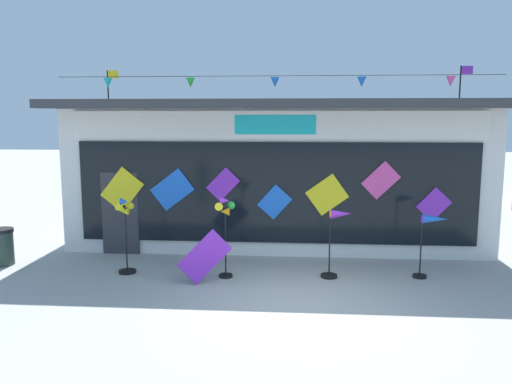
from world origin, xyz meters
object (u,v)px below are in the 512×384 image
trash_bin (2,246)px  display_kite_on_ground (205,257)px  wind_spinner_center_right (431,231)px  kite_shop_building (279,167)px  wind_spinner_far_left (125,231)px  wind_spinner_center_left (337,234)px  wind_spinner_left (225,221)px

trash_bin → display_kite_on_ground: (4.79, -0.92, 0.12)m
wind_spinner_center_right → trash_bin: bearing=178.6°
kite_shop_building → wind_spinner_far_left: bearing=-125.8°
kite_shop_building → display_kite_on_ground: 5.15m
wind_spinner_center_left → kite_shop_building: bearing=107.6°
wind_spinner_far_left → display_kite_on_ground: 1.89m
wind_spinner_center_left → wind_spinner_center_right: bearing=3.8°
wind_spinner_center_right → display_kite_on_ground: wind_spinner_center_right is taller
wind_spinner_center_left → display_kite_on_ground: wind_spinner_center_left is taller
wind_spinner_left → trash_bin: wind_spinner_left is taller
wind_spinner_far_left → wind_spinner_center_left: size_ratio=1.13×
wind_spinner_far_left → trash_bin: wind_spinner_far_left is taller
wind_spinner_left → trash_bin: size_ratio=2.06×
wind_spinner_far_left → trash_bin: size_ratio=1.97×
wind_spinner_far_left → display_kite_on_ground: wind_spinner_far_left is taller
wind_spinner_far_left → display_kite_on_ground: size_ratio=1.61×
trash_bin → wind_spinner_center_right: bearing=-1.4°
wind_spinner_center_left → wind_spinner_far_left: bearing=-179.3°
wind_spinner_center_left → trash_bin: (-7.45, 0.36, -0.51)m
wind_spinner_center_left → display_kite_on_ground: 2.75m
wind_spinner_left → wind_spinner_center_right: (4.23, 0.32, -0.20)m
wind_spinner_far_left → wind_spinner_center_right: wind_spinner_far_left is taller
kite_shop_building → wind_spinner_left: bearing=-102.1°
wind_spinner_center_left → wind_spinner_left: bearing=-175.3°
wind_spinner_center_right → wind_spinner_left: bearing=-175.7°
wind_spinner_center_left → trash_bin: wind_spinner_center_left is taller
wind_spinner_left → trash_bin: bearing=174.0°
display_kite_on_ground → wind_spinner_center_right: bearing=8.5°
kite_shop_building → trash_bin: 7.38m
kite_shop_building → trash_bin: bearing=-147.6°
wind_spinner_left → wind_spinner_far_left: bearing=176.4°
wind_spinner_left → wind_spinner_center_left: size_ratio=1.19×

